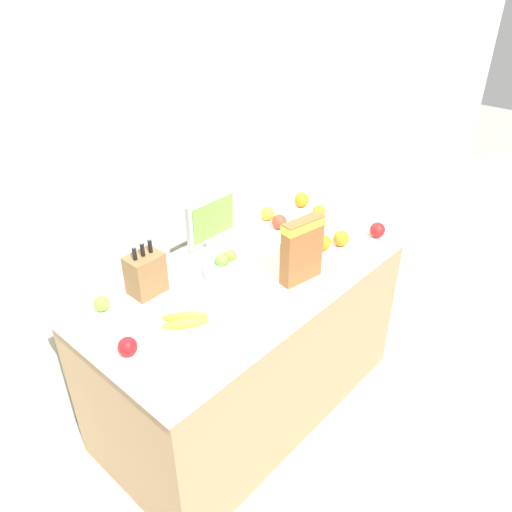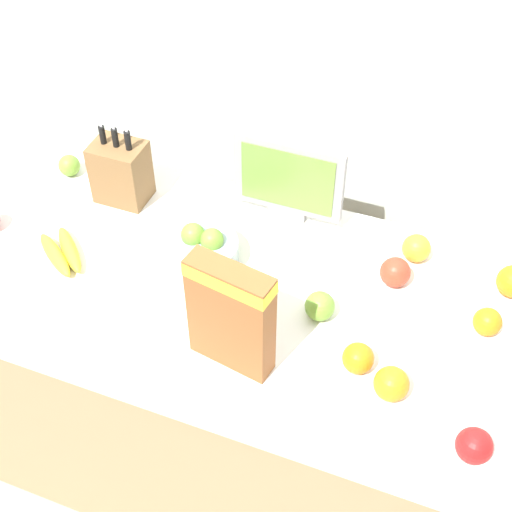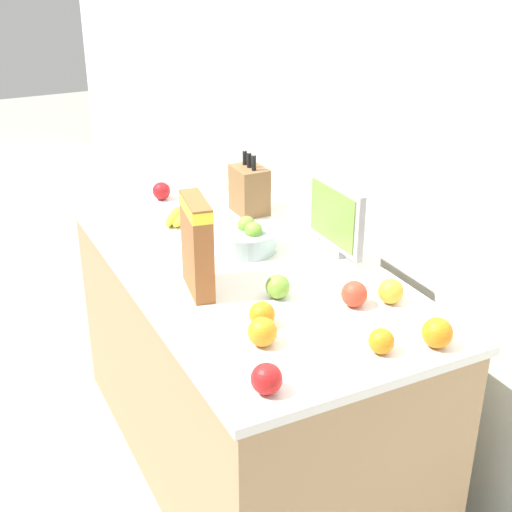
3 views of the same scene
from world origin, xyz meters
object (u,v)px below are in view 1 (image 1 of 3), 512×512
Objects in this scene: apple_front at (102,304)px; small_monitor at (212,220)px; apple_rightmost at (288,244)px; orange_front_center at (341,238)px; knife_block at (146,274)px; fruit_bowl at (227,268)px; orange_mid_left at (268,214)px; apple_near_bananas at (279,222)px; banana_bunch at (185,320)px; orange_near_bowl at (302,200)px; apple_by_knife_block at (128,347)px; apple_middle at (377,230)px; orange_front_right at (324,242)px; orange_mid_right at (319,211)px; cereal_box at (302,248)px.

small_monitor is at bearing 4.59° from apple_front.
orange_front_center is (0.22, -0.17, 0.00)m from apple_rightmost.
apple_front is (-0.21, 0.04, -0.06)m from knife_block.
fruit_bowl is 2.79× the size of apple_rightmost.
small_monitor reaches higher than orange_mid_left.
orange_mid_left is (0.03, 0.11, -0.00)m from apple_near_bananas.
banana_bunch is (-0.52, -0.38, -0.12)m from small_monitor.
orange_near_bowl is at bearing 30.08° from apple_rightmost.
apple_by_knife_block is (-1.14, -0.21, -0.00)m from apple_near_bananas.
orange_mid_left is at bearing 113.66° from apple_middle.
apple_near_bananas is at bearing 15.00° from banana_bunch.
orange_near_bowl is (0.81, 0.19, -0.00)m from fruit_bowl.
apple_rightmost reaches higher than banana_bunch.
orange_mid_left is at bearing 0.95° from apple_front.
orange_front_center reaches higher than orange_front_right.
orange_near_bowl is at bearing 74.78° from orange_mid_right.
small_monitor reaches higher than apple_front.
cereal_box reaches higher than orange_mid_right.
fruit_bowl is (-0.16, -0.26, -0.10)m from small_monitor.
orange_front_right is at bearing -96.85° from orange_mid_left.
small_monitor is 0.54m from cereal_box.
apple_rightmost is at bearing -129.51° from apple_near_bananas.
fruit_bowl is 2.99× the size of orange_mid_right.
apple_near_bananas is 0.30m from orange_near_bowl.
cereal_box is at bearing -124.47° from orange_mid_left.
knife_block is 0.37m from fruit_bowl.
orange_front_right is 0.35m from orange_mid_right.
apple_rightmost is 0.89× the size of orange_near_bowl.
fruit_bowl is 2.65× the size of apple_near_bananas.
knife_block is at bearing 83.27° from banana_bunch.
orange_front_right is (-0.29, 0.14, -0.00)m from apple_middle.
apple_by_knife_block is 1.12m from orange_front_right.
orange_front_center reaches higher than apple_middle.
orange_mid_right is (0.18, 0.27, -0.01)m from orange_front_center.
apple_near_bananas reaches higher than apple_front.
orange_front_right is (0.50, -0.19, -0.01)m from fruit_bowl.
orange_front_center is at bearing -6.98° from banana_bunch.
orange_front_center is at bearing -49.49° from small_monitor.
orange_front_right is at bearing 24.94° from cereal_box.
apple_middle is at bearing -24.06° from knife_block.
apple_rightmost is 1.03× the size of apple_by_knife_block.
orange_front_right is 0.49m from orange_near_bowl.
orange_near_bowl is at bearing 14.83° from banana_bunch.
apple_near_bananas and apple_middle have the same top height.
apple_front is 0.81× the size of orange_front_center.
knife_block is 0.30m from banana_bunch.
orange_front_center is (0.59, -0.24, -0.00)m from fruit_bowl.
small_monitor is 0.40m from apple_rightmost.
orange_mid_left is (0.34, 0.50, -0.13)m from cereal_box.
knife_block is 0.84m from apple_near_bananas.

